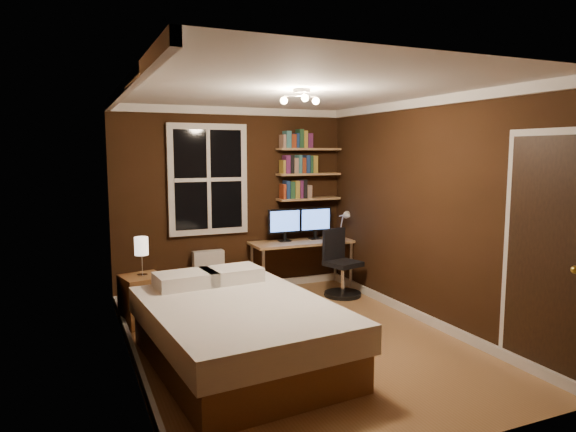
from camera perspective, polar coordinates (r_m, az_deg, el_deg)
name	(u,v)px	position (r m, az deg, el deg)	size (l,w,h in m)	color
floor	(297,342)	(5.36, 0.97, -13.78)	(4.20, 4.20, 0.00)	olive
wall_back	(233,201)	(7.00, -6.12, 1.67)	(3.20, 0.04, 2.50)	black
wall_left	(128,229)	(4.63, -17.35, -1.44)	(0.04, 4.20, 2.50)	black
wall_right	(428,212)	(5.89, 15.32, 0.42)	(0.04, 4.20, 2.50)	black
ceiling	(297,90)	(5.04, 1.03, 13.82)	(3.20, 4.20, 0.02)	white
window	(208,180)	(6.85, -8.87, 4.02)	(1.06, 0.06, 1.46)	silver
door	(546,259)	(4.82, 26.74, -4.27)	(0.03, 0.82, 2.05)	black
door_knob	(575,270)	(4.61, 29.26, -5.23)	(0.06, 0.06, 0.06)	gold
ceiling_fixture	(302,100)	(4.94, 1.52, 12.78)	(0.44, 0.44, 0.18)	beige
bookshelf_lower	(309,199)	(7.29, 2.30, 1.92)	(0.92, 0.22, 0.03)	#A67F50
books_row_lower	(309,190)	(7.28, 2.30, 2.94)	(0.42, 0.16, 0.23)	maroon
bookshelf_middle	(309,174)	(7.26, 2.31, 4.67)	(0.92, 0.22, 0.03)	#A67F50
books_row_middle	(309,165)	(7.26, 2.32, 5.70)	(0.54, 0.16, 0.23)	navy
bookshelf_upper	(309,149)	(7.26, 2.33, 7.43)	(0.92, 0.22, 0.03)	#A67F50
books_row_upper	(309,140)	(7.26, 2.33, 8.46)	(0.42, 0.16, 0.23)	#224F2F
bed	(239,331)	(4.76, -5.49, -12.64)	(1.69, 2.23, 0.71)	brown
nightstand	(143,300)	(6.02, -15.78, -8.94)	(0.44, 0.44, 0.55)	brown
bedside_lamp	(142,256)	(5.90, -15.95, -4.34)	(0.15, 0.15, 0.43)	white
radiator	(209,273)	(6.95, -8.82, -6.32)	(0.41, 0.14, 0.61)	silver
desk	(302,245)	(7.14, 1.55, -3.28)	(1.44, 0.54, 0.68)	#A67F50
monitor_left	(285,225)	(7.07, -0.38, -1.02)	(0.49, 0.12, 0.45)	black
monitor_right	(315,223)	(7.27, 3.05, -0.81)	(0.49, 0.12, 0.45)	black
desk_lamp	(344,225)	(7.20, 6.23, -0.97)	(0.14, 0.32, 0.44)	silver
office_chair	(341,271)	(6.92, 5.87, -6.15)	(0.49, 0.49, 0.89)	black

